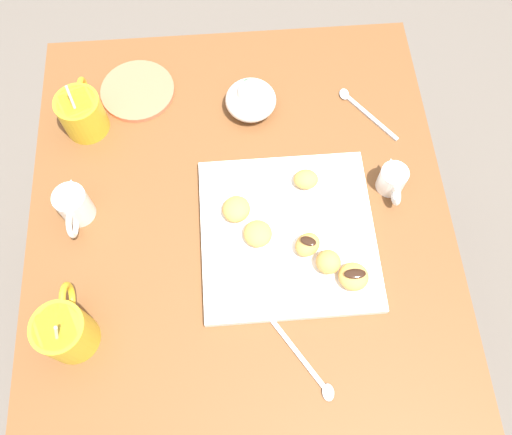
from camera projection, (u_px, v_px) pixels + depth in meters
name	position (u px, v px, depth m)	size (l,w,h in m)	color
ground_plane	(247.00, 306.00, 1.65)	(8.00, 8.00, 0.00)	#665B51
dining_table	(243.00, 239.00, 1.12)	(0.89, 0.80, 0.71)	brown
pastry_plate_square	(290.00, 234.00, 0.97)	(0.32, 0.32, 0.02)	white
coffee_mug_mustard_left	(68.00, 331.00, 0.85)	(0.13, 0.09, 0.15)	gold
coffee_mug_mustard_right	(84.00, 112.00, 1.03)	(0.13, 0.09, 0.13)	gold
cream_pitcher_white	(76.00, 205.00, 0.96)	(0.10, 0.06, 0.07)	white
ice_cream_bowl	(253.00, 98.00, 1.06)	(0.10, 0.10, 0.08)	white
chocolate_sauce_pitcher	(395.00, 179.00, 0.99)	(0.09, 0.05, 0.06)	white
saucer_coral_left	(139.00, 91.00, 1.10)	(0.15, 0.15, 0.01)	#E5704C
loose_spoon_near_saucer	(312.00, 368.00, 0.88)	(0.14, 0.09, 0.01)	silver
loose_spoon_by_plate	(363.00, 108.00, 1.09)	(0.14, 0.10, 0.01)	silver
beignet_0	(308.00, 179.00, 0.99)	(0.05, 0.04, 0.03)	#D19347
beignet_1	(238.00, 209.00, 0.96)	(0.05, 0.05, 0.03)	#D19347
beignet_2	(330.00, 262.00, 0.92)	(0.04, 0.04, 0.04)	#D19347
beignet_3	(260.00, 233.00, 0.94)	(0.05, 0.05, 0.03)	#D19347
beignet_4	(310.00, 245.00, 0.93)	(0.04, 0.05, 0.03)	#D19347
chocolate_drizzle_4	(311.00, 241.00, 0.92)	(0.03, 0.02, 0.01)	black
beignet_5	(356.00, 276.00, 0.91)	(0.05, 0.05, 0.03)	#D19347
chocolate_drizzle_5	(357.00, 274.00, 0.90)	(0.04, 0.02, 0.01)	black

